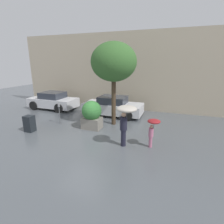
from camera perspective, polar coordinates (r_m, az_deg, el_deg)
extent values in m
plane|color=#51565B|center=(9.12, -9.04, -8.43)|extent=(40.00, 40.00, 0.00)
cube|color=#B7A88E|center=(14.37, 3.07, 12.95)|extent=(18.00, 0.30, 6.00)
cube|color=gray|center=(10.25, -6.52, -3.60)|extent=(1.06, 0.79, 0.65)
sphere|color=#337033|center=(10.03, -6.66, 0.44)|extent=(1.13, 1.13, 1.13)
cylinder|color=#1E1E2D|center=(8.11, 3.72, -8.41)|extent=(0.23, 0.23, 0.78)
cylinder|color=#1E1E2D|center=(7.85, 3.81, -3.77)|extent=(0.32, 0.32, 0.62)
sphere|color=tan|center=(7.73, 3.86, -0.88)|extent=(0.21, 0.21, 0.21)
cylinder|color=#4C4C51|center=(7.67, 4.81, -1.39)|extent=(0.02, 0.02, 0.67)
ellipsoid|color=beige|center=(7.58, 4.87, 1.02)|extent=(0.89, 0.89, 0.28)
cylinder|color=#B76684|center=(8.21, 12.44, -9.49)|extent=(0.15, 0.15, 0.52)
cylinder|color=#B76684|center=(8.02, 12.64, -6.50)|extent=(0.21, 0.21, 0.41)
sphere|color=tan|center=(7.93, 12.76, -4.67)|extent=(0.14, 0.14, 0.14)
cylinder|color=#4C4C51|center=(7.93, 13.45, -4.72)|extent=(0.02, 0.02, 0.50)
ellipsoid|color=maroon|center=(7.85, 13.57, -3.00)|extent=(0.56, 0.56, 0.18)
cube|color=silver|center=(12.68, 0.28, 1.35)|extent=(4.23, 1.83, 0.70)
cube|color=#2D333D|center=(12.55, 0.28, 3.99)|extent=(1.90, 1.56, 0.49)
cylinder|color=black|center=(12.41, -6.85, 0.01)|extent=(0.71, 0.22, 0.71)
cylinder|color=black|center=(14.02, -3.55, 1.93)|extent=(0.71, 0.22, 0.71)
cylinder|color=black|center=(11.52, 4.93, -1.18)|extent=(0.71, 0.22, 0.71)
cylinder|color=black|center=(13.24, 6.95, 1.01)|extent=(0.71, 0.22, 0.71)
cube|color=silver|center=(15.34, -18.62, 3.06)|extent=(4.00, 1.91, 0.70)
cube|color=#2D333D|center=(15.23, -18.82, 5.25)|extent=(1.82, 1.59, 0.49)
cylinder|color=black|center=(15.53, -24.20, 1.93)|extent=(0.72, 0.23, 0.71)
cylinder|color=black|center=(16.84, -19.88, 3.37)|extent=(0.72, 0.23, 0.71)
cylinder|color=black|center=(13.93, -16.97, 1.18)|extent=(0.72, 0.23, 0.71)
cylinder|color=black|center=(15.38, -12.86, 2.81)|extent=(0.72, 0.23, 0.71)
cylinder|color=#423323|center=(10.57, 0.54, 3.82)|extent=(0.26, 0.26, 3.03)
ellipsoid|color=#38662D|center=(10.34, 0.58, 16.05)|extent=(2.63, 2.63, 2.24)
cylinder|color=#595B60|center=(11.38, -16.74, -1.03)|extent=(0.05, 0.05, 1.10)
cylinder|color=gray|center=(11.21, -17.00, 2.14)|extent=(0.14, 0.14, 0.20)
cube|color=#1E2328|center=(10.74, -25.34, -3.46)|extent=(0.50, 0.44, 0.90)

